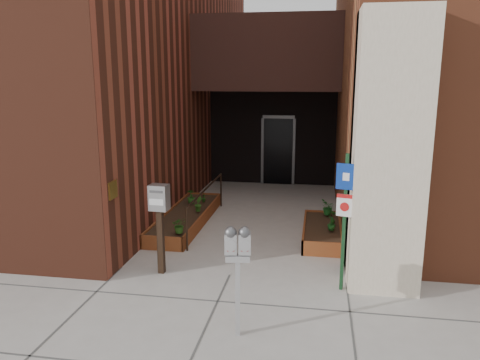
% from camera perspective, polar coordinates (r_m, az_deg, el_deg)
% --- Properties ---
extents(ground, '(80.00, 80.00, 0.00)m').
position_cam_1_polar(ground, '(8.35, -1.28, -11.49)').
color(ground, '#9E9991').
rests_on(ground, ground).
extents(architecture, '(20.00, 14.60, 10.00)m').
position_cam_1_polar(architecture, '(14.56, 3.25, 18.77)').
color(architecture, brown).
rests_on(architecture, ground).
extents(planter_left, '(0.90, 3.60, 0.30)m').
position_cam_1_polar(planter_left, '(11.11, -6.55, -4.63)').
color(planter_left, brown).
rests_on(planter_left, ground).
extents(planter_right, '(0.80, 2.20, 0.30)m').
position_cam_1_polar(planter_right, '(10.23, 9.97, -6.28)').
color(planter_right, brown).
rests_on(planter_right, ground).
extents(handrail, '(0.04, 3.34, 0.90)m').
position_cam_1_polar(handrail, '(10.77, -4.15, -1.74)').
color(handrail, black).
rests_on(handrail, ground).
extents(parking_meter, '(0.35, 0.19, 1.53)m').
position_cam_1_polar(parking_meter, '(6.11, -0.29, -8.77)').
color(parking_meter, '#B8B8BB').
rests_on(parking_meter, ground).
extents(sign_post, '(0.30, 0.11, 2.24)m').
position_cam_1_polar(sign_post, '(7.51, 12.65, -3.36)').
color(sign_post, '#14381C').
rests_on(sign_post, ground).
extents(payment_dropbox, '(0.33, 0.26, 1.60)m').
position_cam_1_polar(payment_dropbox, '(8.16, -9.78, -3.62)').
color(payment_dropbox, black).
rests_on(payment_dropbox, ground).
extents(shrub_left_a, '(0.39, 0.39, 0.33)m').
position_cam_1_polar(shrub_left_a, '(9.54, -7.38, -5.46)').
color(shrub_left_a, '#285618').
rests_on(shrub_left_a, planter_left).
extents(shrub_left_b, '(0.22, 0.22, 0.35)m').
position_cam_1_polar(shrub_left_b, '(11.00, -5.13, -2.91)').
color(shrub_left_b, '#2D621C').
rests_on(shrub_left_b, planter_left).
extents(shrub_left_c, '(0.22, 0.22, 0.35)m').
position_cam_1_polar(shrub_left_c, '(11.67, -5.97, -2.02)').
color(shrub_left_c, '#235618').
rests_on(shrub_left_c, planter_left).
extents(shrub_left_d, '(0.23, 0.23, 0.34)m').
position_cam_1_polar(shrub_left_d, '(11.79, -4.48, -1.86)').
color(shrub_left_d, '#1D4E16').
rests_on(shrub_left_d, planter_left).
extents(shrub_right_a, '(0.18, 0.18, 0.29)m').
position_cam_1_polar(shrub_right_a, '(9.81, 11.09, -5.21)').
color(shrub_right_a, '#17511B').
rests_on(shrub_right_a, planter_right).
extents(shrub_right_b, '(0.23, 0.23, 0.32)m').
position_cam_1_polar(shrub_right_b, '(10.18, 11.27, -4.48)').
color(shrub_right_b, '#1D5217').
rests_on(shrub_right_b, planter_right).
extents(shrub_right_c, '(0.34, 0.34, 0.36)m').
position_cam_1_polar(shrub_right_c, '(10.85, 10.67, -3.29)').
color(shrub_right_c, '#1C6221').
rests_on(shrub_right_c, planter_right).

